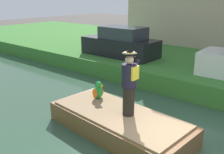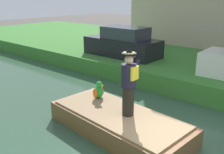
% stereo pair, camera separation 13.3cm
% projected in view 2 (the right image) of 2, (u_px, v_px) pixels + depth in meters
% --- Properties ---
extents(boat, '(2.16, 4.34, 0.61)m').
position_uv_depth(boat, '(118.00, 122.00, 7.19)').
color(boat, brown).
rests_on(boat, canal_water).
extents(person_pirate, '(0.61, 0.42, 1.85)m').
position_uv_depth(person_pirate, '(129.00, 83.00, 6.69)').
color(person_pirate, black).
rests_on(person_pirate, boat).
extents(parrot_plush, '(0.36, 0.35, 0.57)m').
position_uv_depth(parrot_plush, '(98.00, 91.00, 8.04)').
color(parrot_plush, green).
rests_on(parrot_plush, boat).
extents(parked_car_dark, '(1.72, 4.01, 1.50)m').
position_uv_depth(parked_car_dark, '(123.00, 44.00, 13.05)').
color(parked_car_dark, black).
rests_on(parked_car_dark, grass_bank_far).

